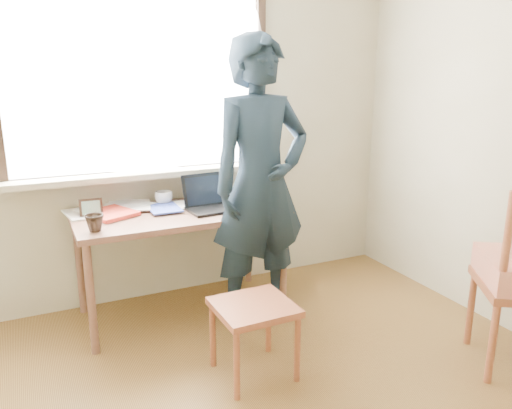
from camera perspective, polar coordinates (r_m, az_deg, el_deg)
name	(u,v)px	position (r m, az deg, el deg)	size (l,w,h in m)	color
room_shell	(297,62)	(1.87, 4.70, 15.89)	(3.52, 4.02, 2.61)	#BAB295
desk	(180,222)	(3.32, -8.71, -2.00)	(1.34, 0.67, 0.72)	brown
laptop	(211,201)	(3.32, -5.19, 0.41)	(0.35, 0.30, 0.23)	black
mug_white	(164,198)	(3.47, -10.50, 0.74)	(0.12, 0.12, 0.09)	white
mug_dark	(95,223)	(2.99, -17.95, -2.01)	(0.11, 0.11, 0.10)	black
mouse	(243,205)	(3.34, -1.48, -0.08)	(0.09, 0.06, 0.04)	black
desk_clutter	(95,209)	(3.41, -17.88, -0.52)	(0.63, 0.50, 0.04)	white
book_a	(118,209)	(3.40, -15.46, -0.46)	(0.21, 0.28, 0.03)	white
book_b	(223,195)	(3.65, -3.82, 1.05)	(0.19, 0.26, 0.02)	white
picture_frame	(91,209)	(3.28, -18.33, -0.46)	(0.14, 0.03, 0.11)	black
work_chair	(254,315)	(2.72, -0.25, -12.53)	(0.41, 0.39, 0.41)	brown
person	(261,185)	(3.13, 0.53, 2.28)	(0.67, 0.44, 1.83)	#14212E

